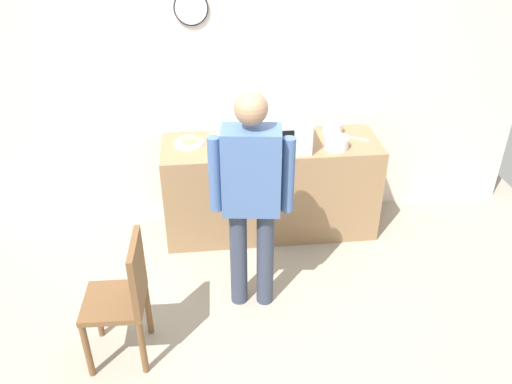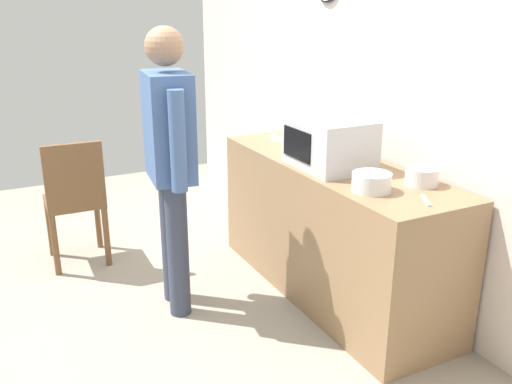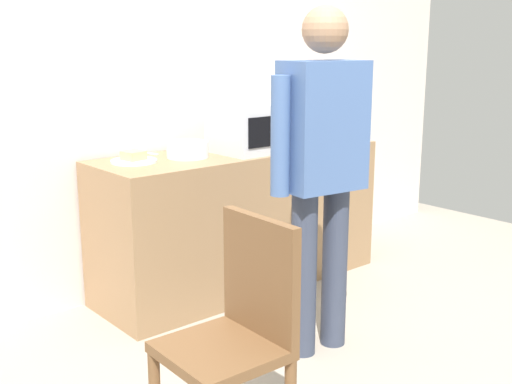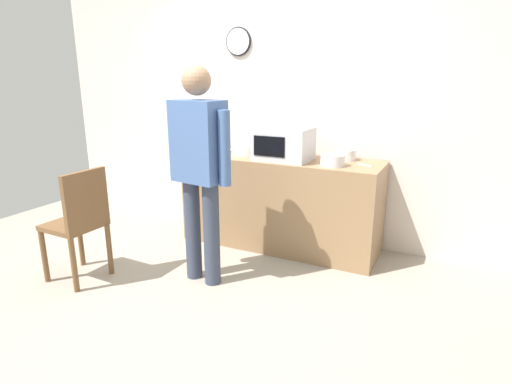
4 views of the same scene
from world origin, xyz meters
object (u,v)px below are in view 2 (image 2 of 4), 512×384
sandwich_plate (287,136)px  microwave (329,143)px  mixing_bowl (302,142)px  salad_bowl (422,176)px  person_standing (170,153)px  cereal_bowl (372,182)px  fork_utensil (426,200)px  wooden_chair (75,197)px  spoon_utensil (326,141)px

sandwich_plate → microwave: bearing=-11.2°
mixing_bowl → salad_bowl: bearing=9.7°
microwave → person_standing: person_standing is taller
person_standing → mixing_bowl: bearing=97.0°
cereal_bowl → person_standing: 1.17m
fork_utensil → wooden_chair: 2.44m
microwave → cereal_bowl: bearing=-6.6°
sandwich_plate → fork_utensil: bearing=-2.3°
person_standing → spoon_utensil: bearing=100.5°
mixing_bowl → spoon_utensil: size_ratio=1.46×
sandwich_plate → salad_bowl: (1.30, 0.10, 0.03)m
salad_bowl → person_standing: (-0.85, -1.15, 0.07)m
fork_utensil → salad_bowl: bearing=142.5°
sandwich_plate → cereal_bowl: cereal_bowl is taller
microwave → sandwich_plate: (-0.77, 0.15, -0.13)m
person_standing → microwave: bearing=69.9°
sandwich_plate → cereal_bowl: size_ratio=1.25×
sandwich_plate → wooden_chair: bearing=-106.4°
wooden_chair → cereal_bowl: bearing=36.9°
wooden_chair → person_standing: bearing=26.4°
fork_utensil → person_standing: size_ratio=0.10×
microwave → fork_utensil: microwave is taller
microwave → cereal_bowl: 0.50m
cereal_bowl → sandwich_plate: bearing=170.6°
cereal_bowl → wooden_chair: cereal_bowl is taller
cereal_bowl → person_standing: size_ratio=0.12×
mixing_bowl → microwave: bearing=-11.0°
microwave → wooden_chair: microwave is taller
spoon_utensil → mixing_bowl: bearing=-67.5°
wooden_chair → microwave: bearing=47.8°
mixing_bowl → person_standing: person_standing is taller
microwave → salad_bowl: bearing=25.7°
mixing_bowl → wooden_chair: bearing=-118.2°
wooden_chair → spoon_utensil: bearing=68.9°
person_standing → wooden_chair: 1.10m
fork_utensil → spoon_utensil: (-1.30, 0.26, 0.00)m
sandwich_plate → salad_bowl: 1.30m
microwave → spoon_utensil: 0.68m
person_standing → salad_bowl: bearing=53.3°
microwave → wooden_chair: bearing=-132.2°
spoon_utensil → salad_bowl: bearing=-5.3°
fork_utensil → wooden_chair: wooden_chair is taller
wooden_chair → salad_bowl: bearing=42.4°
mixing_bowl → fork_utensil: (1.19, 0.01, -0.04)m
cereal_bowl → wooden_chair: 2.16m
cereal_bowl → mixing_bowl: (-0.93, 0.14, -0.00)m
microwave → mixing_bowl: (-0.45, 0.09, -0.10)m
sandwich_plate → spoon_utensil: size_ratio=1.54×
salad_bowl → fork_utensil: (0.21, -0.16, -0.05)m
sandwich_plate → fork_utensil: 1.51m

